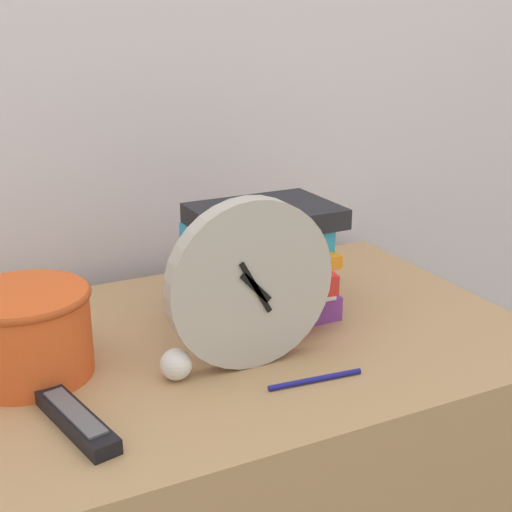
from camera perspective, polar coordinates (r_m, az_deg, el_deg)
wall_back at (r=1.38m, az=-11.23°, el=17.89°), size 6.00×0.04×2.40m
desk_clock at (r=1.01m, az=-0.41°, el=-2.27°), size 0.25×0.03×0.25m
book_stack at (r=1.18m, az=0.37°, el=-0.58°), size 0.26×0.22×0.19m
basket at (r=1.05m, az=-17.96°, el=-5.67°), size 0.19×0.19×0.13m
tv_remote at (r=0.94m, az=-14.25°, el=-12.56°), size 0.07×0.18×0.02m
crumpled_paper_ball at (r=1.01m, az=-6.42°, el=-8.61°), size 0.05×0.05×0.05m
pen at (r=1.01m, az=4.77°, el=-9.82°), size 0.14×0.02×0.01m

